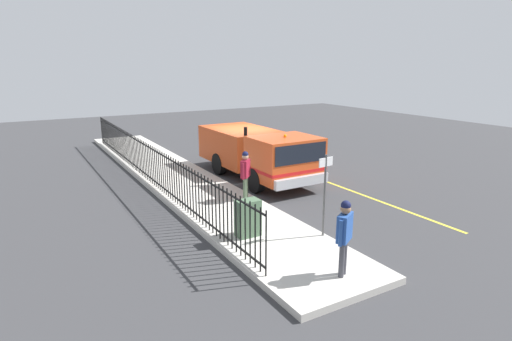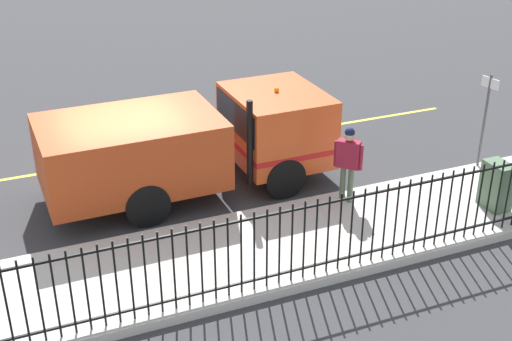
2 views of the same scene
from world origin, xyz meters
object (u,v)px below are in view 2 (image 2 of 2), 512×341
work_truck (202,138)px  traffic_cone (134,156)px  worker_standing (348,157)px  street_sign (486,110)px  utility_cabinet (497,185)px

work_truck → traffic_cone: (-1.67, -1.23, -0.92)m
worker_standing → street_sign: street_sign is taller
street_sign → traffic_cone: bearing=-114.1°
traffic_cone → street_sign: street_sign is taller
traffic_cone → street_sign: bearing=65.9°
work_truck → worker_standing: size_ratio=3.84×
traffic_cone → street_sign: size_ratio=0.29×
utility_cabinet → street_sign: street_sign is taller
worker_standing → street_sign: size_ratio=0.75×
worker_standing → traffic_cone: worker_standing is taller
work_truck → utility_cabinet: size_ratio=6.42×
work_truck → traffic_cone: work_truck is taller
worker_standing → traffic_cone: (-3.77, -3.81, -0.90)m
work_truck → worker_standing: bearing=50.0°
traffic_cone → street_sign: 8.49m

